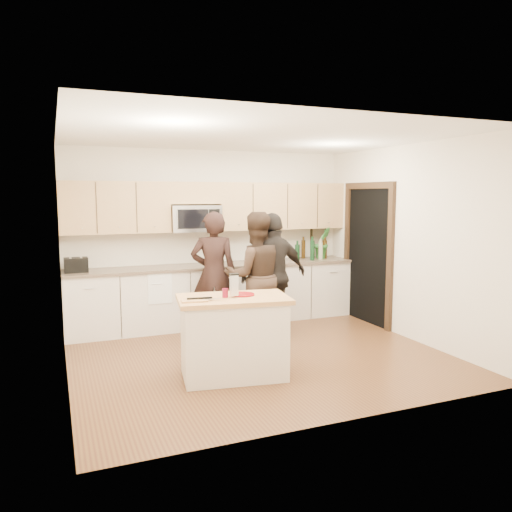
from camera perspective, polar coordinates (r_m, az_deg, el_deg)
name	(u,v)px	position (r m, az deg, el deg)	size (l,w,h in m)	color
floor	(258,355)	(6.40, 0.28, -11.26)	(4.50, 4.50, 0.00)	brown
room_shell	(258,218)	(6.08, 0.29, 4.42)	(4.52, 4.02, 2.71)	beige
back_cabinetry	(217,294)	(7.82, -4.48, -4.35)	(4.50, 0.66, 0.94)	beige
upper_cabinetry	(215,205)	(7.82, -4.67, 5.78)	(4.50, 0.33, 0.75)	tan
microwave	(195,218)	(7.69, -7.02, 4.29)	(0.76, 0.41, 0.40)	silver
doorway	(368,249)	(7.99, 12.68, 0.73)	(0.06, 1.25, 2.20)	black
framed_picture	(318,237)	(8.75, 7.13, 2.17)	(0.30, 0.03, 0.38)	black
dish_towel	(158,279)	(7.35, -11.14, -2.57)	(0.34, 0.60, 0.48)	white
island	(234,337)	(5.56, -2.58, -9.19)	(1.29, 0.88, 0.90)	beige
red_plate	(242,294)	(5.54, -1.56, -4.41)	(0.27, 0.27, 0.02)	maroon
box_grater	(234,284)	(5.41, -2.53, -3.26)	(0.10, 0.06, 0.24)	silver
drink_glass	(225,293)	(5.41, -3.55, -4.24)	(0.07, 0.07, 0.10)	maroon
cutting_board	(194,301)	(5.26, -7.06, -5.07)	(0.27, 0.17, 0.02)	tan
tongs	(200,298)	(5.28, -6.47, -4.81)	(0.27, 0.03, 0.02)	black
knife	(212,299)	(5.26, -5.06, -4.92)	(0.19, 0.02, 0.01)	silver
toaster	(76,265)	(7.35, -19.88, -0.96)	(0.31, 0.23, 0.20)	black
bottle_cluster	(312,249)	(8.35, 6.43, 0.85)	(0.59, 0.34, 0.38)	black
orchid	(323,243)	(8.50, 7.62, 1.53)	(0.29, 0.24, 0.53)	#337F35
woman_left	(214,274)	(7.08, -4.85, -2.09)	(0.65, 0.43, 1.78)	black
woman_center	(255,276)	(6.89, -0.08, -2.33)	(0.86, 0.67, 1.78)	black
woman_right	(274,275)	(7.03, 2.05, -2.22)	(1.03, 0.43, 1.76)	black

